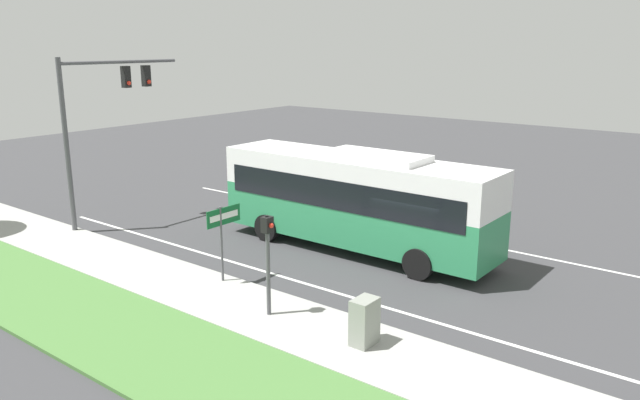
% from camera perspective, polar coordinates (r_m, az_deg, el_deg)
% --- Properties ---
extents(ground_plane, '(80.00, 80.00, 0.00)m').
position_cam_1_polar(ground_plane, '(21.94, 8.98, -6.05)').
color(ground_plane, '#38383A').
extents(sidewalk, '(2.80, 80.00, 0.12)m').
position_cam_1_polar(sidewalk, '(17.14, -1.33, -11.65)').
color(sidewalk, '#9E9E99').
rests_on(sidewalk, ground_plane).
extents(grass_verge, '(3.60, 80.00, 0.10)m').
position_cam_1_polar(grass_verge, '(15.09, -9.30, -15.74)').
color(grass_verge, '#477538').
rests_on(grass_verge, ground_plane).
extents(lane_divider_near, '(0.14, 30.00, 0.01)m').
position_cam_1_polar(lane_divider_near, '(19.07, 3.66, -9.08)').
color(lane_divider_near, silver).
rests_on(lane_divider_near, ground_plane).
extents(lane_divider_far, '(0.14, 30.00, 0.01)m').
position_cam_1_polar(lane_divider_far, '(25.00, 13.00, -3.68)').
color(lane_divider_far, silver).
rests_on(lane_divider_far, ground_plane).
extents(bus, '(2.72, 10.75, 3.75)m').
position_cam_1_polar(bus, '(22.85, 3.29, 0.36)').
color(bus, '#2D8956').
rests_on(bus, ground_plane).
extents(signal_gantry, '(5.69, 0.41, 6.99)m').
position_cam_1_polar(signal_gantry, '(27.25, -19.48, 7.94)').
color(signal_gantry, '#4C4C51').
rests_on(signal_gantry, ground_plane).
extents(pedestrian_signal, '(0.28, 0.34, 2.97)m').
position_cam_1_polar(pedestrian_signal, '(17.16, -4.79, -4.56)').
color(pedestrian_signal, '#4C4C51').
rests_on(pedestrian_signal, ground_plane).
extents(street_sign, '(1.41, 0.08, 2.56)m').
position_cam_1_polar(street_sign, '(19.89, -8.87, -2.54)').
color(street_sign, '#4C4C51').
rests_on(street_sign, ground_plane).
extents(utility_cabinet, '(0.72, 0.50, 1.22)m').
position_cam_1_polar(utility_cabinet, '(15.98, 4.09, -11.03)').
color(utility_cabinet, gray).
rests_on(utility_cabinet, sidewalk).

